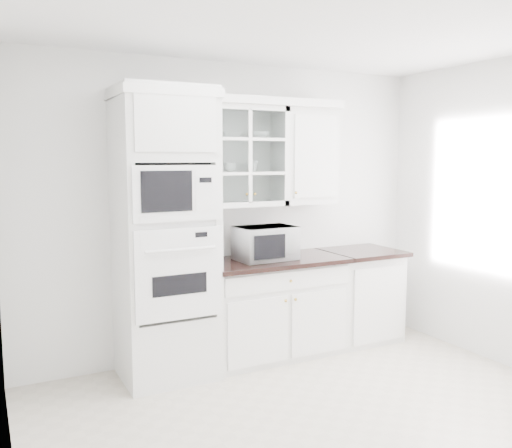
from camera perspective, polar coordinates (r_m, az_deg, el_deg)
ground at (r=3.98m, az=8.75°, el=-20.49°), size 4.00×3.50×0.01m
room_shell at (r=3.89m, az=5.50°, el=6.13°), size 4.00×3.50×2.70m
oven_column at (r=4.52m, az=-9.51°, el=-1.21°), size 0.76×0.68×2.40m
base_cabinet_run at (r=5.10m, az=1.79°, el=-8.67°), size 1.32×0.67×0.92m
extra_base_cabinet at (r=5.63m, az=10.82°, el=-7.28°), size 0.72×0.67×0.92m
upper_cabinet_glass at (r=4.92m, az=-1.50°, el=7.13°), size 0.80×0.33×0.90m
upper_cabinet_solid at (r=5.24m, az=5.22°, el=7.09°), size 0.55×0.33×0.90m
crown_molding at (r=4.87m, az=-2.53°, el=12.84°), size 2.14×0.38×0.07m
countertop_microwave at (r=4.91m, az=0.91°, el=-1.99°), size 0.54×0.45×0.30m
bowl_a at (r=4.85m, az=-2.90°, el=9.34°), size 0.23×0.23×0.05m
bowl_b at (r=5.00m, az=0.20°, el=9.32°), size 0.21×0.21×0.06m
cup_a at (r=4.88m, az=-2.74°, el=5.97°), size 0.11×0.11×0.08m
cup_b at (r=4.97m, az=-0.43°, el=6.10°), size 0.12×0.12×0.10m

